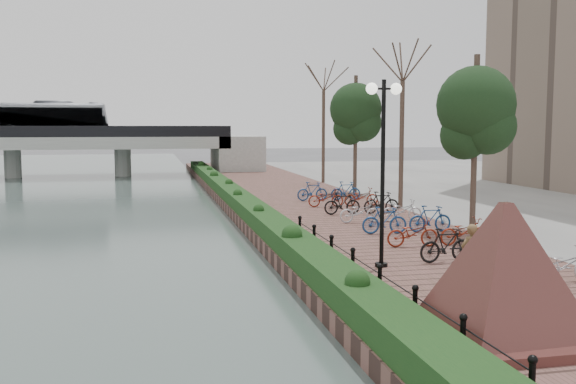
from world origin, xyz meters
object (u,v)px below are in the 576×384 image
object	(u,v)px
motorcycle	(472,269)
pedestrian	(470,254)
lamppost	(383,134)
granite_monument	(504,270)

from	to	relation	value
motorcycle	pedestrian	world-z (taller)	pedestrian
lamppost	pedestrian	xyz separation A→B (m)	(1.42, -2.41, -2.95)
granite_monument	lamppost	size ratio (longest dim) A/B	0.94
motorcycle	pedestrian	xyz separation A→B (m)	(0.03, 0.16, 0.32)
granite_monument	motorcycle	bearing A→B (deg)	70.00
motorcycle	pedestrian	bearing A→B (deg)	70.56
granite_monument	pedestrian	bearing A→B (deg)	70.37
motorcycle	granite_monument	bearing A→B (deg)	-118.47
lamppost	pedestrian	bearing A→B (deg)	-59.50
pedestrian	granite_monument	bearing A→B (deg)	57.60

